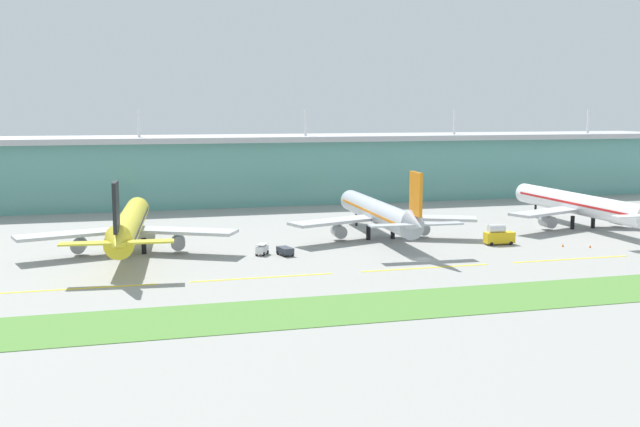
# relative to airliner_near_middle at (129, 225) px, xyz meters

# --- Properties ---
(ground_plane) EXTENTS (600.00, 600.00, 0.00)m
(ground_plane) POSITION_rel_airliner_near_middle_xyz_m (61.25, -24.09, -6.45)
(ground_plane) COLOR gray
(terminal_building) EXTENTS (288.00, 34.00, 32.25)m
(terminal_building) POSITION_rel_airliner_near_middle_xyz_m (61.25, 85.43, 5.38)
(terminal_building) COLOR #5B9E93
(terminal_building) RESTS_ON ground
(airliner_near_middle) EXTENTS (48.58, 65.83, 18.90)m
(airliner_near_middle) POSITION_rel_airliner_near_middle_xyz_m (0.00, 0.00, 0.00)
(airliner_near_middle) COLOR yellow
(airliner_near_middle) RESTS_ON ground
(airliner_center) EXTENTS (48.76, 61.77, 18.90)m
(airliner_center) POSITION_rel_airliner_near_middle_xyz_m (61.10, 3.89, -0.00)
(airliner_center) COLOR #ADB2BC
(airliner_center) RESTS_ON ground
(airliner_far_middle) EXTENTS (48.80, 67.01, 18.90)m
(airliner_far_middle) POSITION_rel_airliner_near_middle_xyz_m (120.02, 5.18, 0.00)
(airliner_far_middle) COLOR white
(airliner_far_middle) RESTS_ON ground
(taxiway_stripe_west) EXTENTS (28.00, 0.70, 0.04)m
(taxiway_stripe_west) POSITION_rel_airliner_near_middle_xyz_m (-9.75, -32.54, -6.43)
(taxiway_stripe_west) COLOR yellow
(taxiway_stripe_west) RESTS_ON ground
(taxiway_stripe_mid_west) EXTENTS (28.00, 0.70, 0.04)m
(taxiway_stripe_mid_west) POSITION_rel_airliner_near_middle_xyz_m (24.25, -32.54, -6.43)
(taxiway_stripe_mid_west) COLOR yellow
(taxiway_stripe_mid_west) RESTS_ON ground
(taxiway_stripe_centre) EXTENTS (28.00, 0.70, 0.04)m
(taxiway_stripe_centre) POSITION_rel_airliner_near_middle_xyz_m (58.25, -32.54, -6.43)
(taxiway_stripe_centre) COLOR yellow
(taxiway_stripe_centre) RESTS_ON ground
(taxiway_stripe_mid_east) EXTENTS (28.00, 0.70, 0.04)m
(taxiway_stripe_mid_east) POSITION_rel_airliner_near_middle_xyz_m (92.25, -32.54, -6.43)
(taxiway_stripe_mid_east) COLOR yellow
(taxiway_stripe_mid_east) RESTS_ON ground
(grass_verge) EXTENTS (300.00, 18.00, 0.10)m
(grass_verge) POSITION_rel_airliner_near_middle_xyz_m (61.25, -58.56, -6.40)
(grass_verge) COLOR #518438
(grass_verge) RESTS_ON ground
(baggage_cart) EXTENTS (3.48, 4.01, 2.48)m
(baggage_cart) POSITION_rel_airliner_near_middle_xyz_m (28.47, -9.92, -5.19)
(baggage_cart) COLOR silver
(baggage_cart) RESTS_ON ground
(fuel_truck) EXTENTS (7.33, 3.00, 4.95)m
(fuel_truck) POSITION_rel_airliner_near_middle_xyz_m (85.78, -12.29, -4.19)
(fuel_truck) COLOR gold
(fuel_truck) RESTS_ON ground
(pushback_tug) EXTENTS (3.36, 4.83, 1.85)m
(pushback_tug) POSITION_rel_airliner_near_middle_xyz_m (33.31, -11.96, -5.35)
(pushback_tug) COLOR #333842
(pushback_tug) RESTS_ON ground
(safety_cone_left_wingtip) EXTENTS (0.56, 0.56, 0.70)m
(safety_cone_left_wingtip) POSITION_rel_airliner_near_middle_xyz_m (104.53, -21.80, -6.10)
(safety_cone_left_wingtip) COLOR orange
(safety_cone_left_wingtip) RESTS_ON ground
(safety_cone_nose_front) EXTENTS (0.56, 0.56, 0.70)m
(safety_cone_nose_front) POSITION_rel_airliner_near_middle_xyz_m (99.19, -18.81, -6.10)
(safety_cone_nose_front) COLOR orange
(safety_cone_nose_front) RESTS_ON ground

